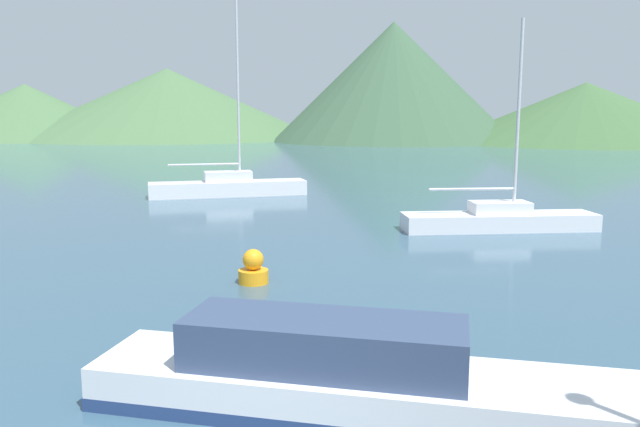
{
  "coord_description": "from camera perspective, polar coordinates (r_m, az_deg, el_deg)",
  "views": [
    {
      "loc": [
        1.43,
        -4.63,
        4.19
      ],
      "look_at": [
        0.49,
        14.0,
        1.2
      ],
      "focal_mm": 35.0,
      "sensor_mm": 36.0,
      "label": 1
    }
  ],
  "objects": [
    {
      "name": "sailboat_inner",
      "position": [
        23.58,
        16.07,
        -0.44
      ],
      "size": [
        7.17,
        2.47,
        7.48
      ],
      "rotation": [
        0.0,
        0.0,
        0.14
      ],
      "color": "silver",
      "rests_on": "ground_plane"
    },
    {
      "name": "hill_east",
      "position": [
        98.29,
        6.69,
        11.85
      ],
      "size": [
        37.37,
        37.37,
        17.99
      ],
      "color": "#38563D",
      "rests_on": "ground_plane"
    },
    {
      "name": "hill_far_east",
      "position": [
        99.72,
        23.06,
        8.48
      ],
      "size": [
        41.18,
        41.18,
        8.69
      ],
      "color": "#3D6038",
      "rests_on": "ground_plane"
    },
    {
      "name": "buoy_marker",
      "position": [
        15.71,
        -6.12,
        -5.08
      ],
      "size": [
        0.75,
        0.75,
        0.86
      ],
      "color": "orange",
      "rests_on": "ground_plane"
    },
    {
      "name": "hill_west",
      "position": [
        116.4,
        -25.27,
        8.43
      ],
      "size": [
        37.23,
        37.23,
        9.09
      ],
      "color": "#476B42",
      "rests_on": "ground_plane"
    },
    {
      "name": "motorboat_near",
      "position": [
        9.04,
        9.2,
        -15.62
      ],
      "size": [
        9.41,
        3.16,
        1.82
      ],
      "rotation": [
        0.0,
        0.0,
        -0.17
      ],
      "color": "silver",
      "rests_on": "ground_plane"
    },
    {
      "name": "hill_central",
      "position": [
        113.89,
        -13.74,
        9.76
      ],
      "size": [
        53.19,
        53.19,
        11.98
      ],
      "color": "#476B42",
      "rests_on": "ground_plane"
    },
    {
      "name": "sailboat_middle",
      "position": [
        32.53,
        -8.37,
        2.55
      ],
      "size": [
        8.09,
        3.95,
        11.02
      ],
      "rotation": [
        0.0,
        0.0,
        0.31
      ],
      "color": "silver",
      "rests_on": "ground_plane"
    }
  ]
}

